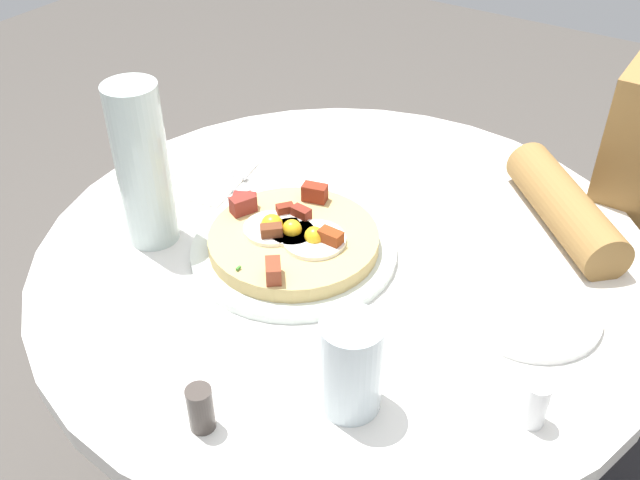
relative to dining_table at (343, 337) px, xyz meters
The scene contains 11 objects.
dining_table is the anchor object (origin of this frame).
pizza_plate 0.19m from the dining_table, 40.19° to the left, with size 0.29×0.29×0.01m, color silver.
breakfast_pizza 0.21m from the dining_table, 39.35° to the left, with size 0.23×0.23×0.05m.
bread_plate 0.32m from the dining_table, behind, with size 0.18×0.18×0.01m, color white.
napkin 0.36m from the dining_table, ahead, with size 0.17×0.14×0.00m, color white.
fork 0.37m from the dining_table, ahead, with size 0.18×0.01×0.01m, color silver.
knife 0.36m from the dining_table, ahead, with size 0.18×0.01×0.01m, color silver.
water_glass 0.36m from the dining_table, 122.29° to the left, with size 0.07×0.07×0.12m, color silver.
water_bottle 0.40m from the dining_table, 26.76° to the left, with size 0.07×0.07×0.24m, color silver.
salt_shaker 0.41m from the dining_table, 155.43° to the left, with size 0.03×0.03×0.06m, color white.
pepper_shaker 0.40m from the dining_table, 95.36° to the left, with size 0.03×0.03×0.06m, color #3F3833.
Camera 1 is at (-0.40, 0.68, 1.35)m, focal length 40.17 mm.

